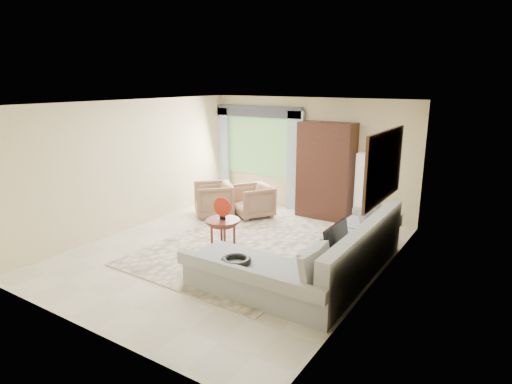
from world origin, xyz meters
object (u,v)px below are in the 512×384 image
Objects in this scene: armoire at (326,171)px; floor_lamp at (362,188)px; coffee_table at (223,235)px; armchair_right at (253,201)px; potted_plant at (222,192)px; armchair_left at (213,199)px; sectional_sofa at (322,262)px; tv_screen at (337,241)px.

armoire is 1.40× the size of floor_lamp.
coffee_table is 2.11m from armchair_right.
floor_lamp reaches higher than coffee_table.
coffee_table is 1.23× the size of potted_plant.
floor_lamp is (2.94, 1.32, 0.37)m from armchair_left.
armchair_left is at bearing 154.19° from sectional_sofa.
armchair_right is at bearing -24.63° from potted_plant.
sectional_sofa is at bearing 19.20° from armchair_left.
floor_lamp reaches higher than potted_plant.
armoire is (1.35, 0.86, 0.69)m from armchair_right.
coffee_table is at bearing -103.33° from armoire.
coffee_table is 3.03m from armoire.
potted_plant is at bearing -174.76° from floor_lamp.
armoire is (0.68, 2.86, 0.73)m from coffee_table.
potted_plant is at bearing 162.50° from armchair_left.
armchair_left is at bearing 132.57° from coffee_table.
armchair_left is at bearing -149.45° from armoire.
floor_lamp is (0.80, 0.06, -0.30)m from armoire.
tv_screen is 0.93× the size of armchair_right.
armoire reaches higher than sectional_sofa.
armchair_right is 2.37m from floor_lamp.
coffee_table is 0.29× the size of armoire.
tv_screen is 2.22m from coffee_table.
armchair_right is (-0.67, 2.00, 0.04)m from coffee_table.
tv_screen is at bearing -33.46° from potted_plant.
coffee_table is 3.28m from potted_plant.
armchair_left is 0.89m from armchair_right.
armchair_right is 1.45m from potted_plant.
coffee_table is 3.30m from floor_lamp.
armchair_right is 0.53× the size of floor_lamp.
armoire is at bearing 5.52° from potted_plant.
potted_plant is at bearing 146.54° from tv_screen.
floor_lamp reaches higher than sectional_sofa.
tv_screen is 0.35× the size of armoire.
armoire is (-1.23, 2.90, 0.77)m from sectional_sofa.
armchair_left is 0.55× the size of floor_lamp.
sectional_sofa is 3.75m from armchair_left.
sectional_sofa is 2.31× the size of floor_lamp.
sectional_sofa is 3.03m from floor_lamp.
armchair_left is (-1.47, 1.59, 0.06)m from coffee_table.
tv_screen is 0.49× the size of floor_lamp.
potted_plant is 0.33× the size of floor_lamp.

